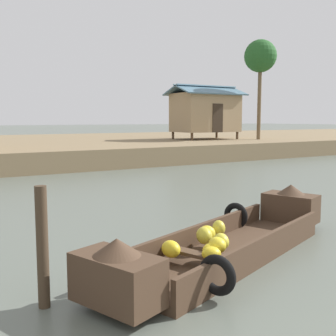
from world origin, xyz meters
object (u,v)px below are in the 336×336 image
object	(u,v)px
stilt_house_right	(205,112)
palm_tree_near	(260,57)
banana_boat	(227,241)
mooring_post	(42,247)

from	to	relation	value
stilt_house_right	palm_tree_near	world-z (taller)	palm_tree_near
banana_boat	palm_tree_near	xyz separation A→B (m)	(15.05, 15.25, 5.86)
mooring_post	palm_tree_near	bearing A→B (deg)	40.67
banana_boat	palm_tree_near	bearing A→B (deg)	45.38
banana_boat	mooring_post	xyz separation A→B (m)	(-3.00, -0.26, 0.44)
palm_tree_near	mooring_post	xyz separation A→B (m)	(-18.05, -15.50, -5.42)
banana_boat	palm_tree_near	world-z (taller)	palm_tree_near
palm_tree_near	mooring_post	distance (m)	24.40
banana_boat	stilt_house_right	bearing A→B (deg)	54.70
stilt_house_right	palm_tree_near	xyz separation A→B (m)	(2.76, -2.10, 3.44)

